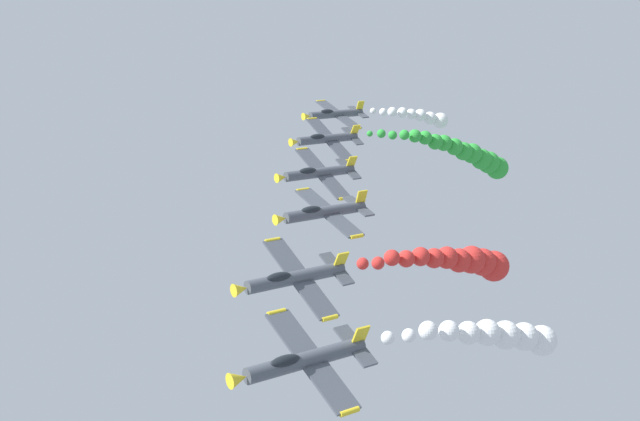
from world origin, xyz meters
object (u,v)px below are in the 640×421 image
airplane_right_inner (294,278)px  airplane_high_slot (335,114)px  airplane_left_inner (304,360)px  airplane_trailing (327,139)px  airplane_left_outer (324,212)px  airplane_right_outer (318,173)px

airplane_right_inner → airplane_high_slot: 56.78m
airplane_left_inner → airplane_right_inner: size_ratio=1.00×
airplane_trailing → airplane_high_slot: (9.86, -8.71, 1.76)m
airplane_left_inner → airplane_high_slot: 69.63m
airplane_left_outer → airplane_high_slot: airplane_high_slot is taller
airplane_left_inner → airplane_trailing: airplane_trailing is taller
airplane_right_inner → airplane_high_slot: airplane_high_slot is taller
airplane_left_inner → airplane_left_outer: size_ratio=1.00×
airplane_left_inner → airplane_trailing: size_ratio=1.00×
airplane_left_inner → airplane_right_outer: 41.20m
airplane_high_slot → airplane_right_outer: bearing=139.6°
airplane_high_slot → airplane_trailing: bearing=138.5°
airplane_left_outer → airplane_trailing: (23.27, -17.25, 3.02)m
airplane_left_inner → airplane_high_slot: airplane_high_slot is taller
airplane_trailing → airplane_high_slot: bearing=-41.5°
airplane_right_outer → airplane_trailing: airplane_trailing is taller
airplane_left_inner → airplane_right_outer: (32.73, -24.52, 5.00)m
airplane_left_outer → airplane_high_slot: size_ratio=1.00×
airplane_right_inner → airplane_trailing: airplane_trailing is taller
airplane_high_slot → airplane_right_inner: bearing=140.1°
airplane_right_inner → airplane_left_outer: 14.51m
airplane_right_inner → airplane_trailing: (33.36, -27.46, 5.14)m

